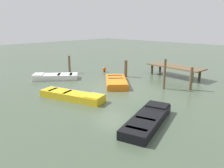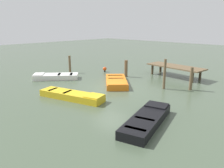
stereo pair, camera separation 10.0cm
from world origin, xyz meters
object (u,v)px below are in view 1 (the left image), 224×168
rowboat_orange (116,82)px  marker_buoy (104,69)px  dock_segment (175,67)px  rowboat_white (55,76)px  rowboat_yellow (72,95)px  mooring_piling_far_left (69,64)px  rowboat_black (148,119)px  mooring_piling_near_left (191,79)px  mooring_piling_mid_left (164,74)px  mooring_piling_center (126,68)px

rowboat_orange → marker_buoy: size_ratio=7.57×
dock_segment → rowboat_white: (-6.76, -7.46, -0.62)m
rowboat_white → marker_buoy: size_ratio=7.28×
rowboat_orange → dock_segment: bearing=112.9°
dock_segment → rowboat_yellow: 9.71m
rowboat_yellow → mooring_piling_far_left: bearing=128.7°
rowboat_black → mooring_piling_near_left: size_ratio=2.56×
mooring_piling_mid_left → marker_buoy: (-7.02, 1.08, -0.77)m
dock_segment → mooring_piling_mid_left: mooring_piling_mid_left is taller
rowboat_yellow → rowboat_black: 5.32m
mooring_piling_far_left → mooring_piling_center: bearing=25.6°
mooring_piling_center → marker_buoy: 2.75m
rowboat_white → mooring_piling_mid_left: mooring_piling_mid_left is taller
mooring_piling_center → dock_segment: bearing=42.5°
rowboat_white → mooring_piling_near_left: mooring_piling_near_left is taller
rowboat_white → mooring_piling_near_left: (9.44, 4.67, 0.58)m
rowboat_orange → mooring_piling_center: size_ratio=2.54×
rowboat_orange → rowboat_black: (5.63, -4.05, -0.00)m
mooring_piling_near_left → rowboat_orange: bearing=-152.3°
rowboat_white → marker_buoy: bearing=-150.1°
mooring_piling_center → marker_buoy: size_ratio=2.98×
dock_segment → mooring_piling_near_left: size_ratio=3.17×
mooring_piling_near_left → mooring_piling_far_left: bearing=-167.4°
rowboat_yellow → dock_segment: bearing=63.7°
rowboat_white → dock_segment: bearing=179.2°
rowboat_black → mooring_piling_near_left: (-0.95, 6.51, 0.58)m
mooring_piling_far_left → mooring_piling_near_left: 10.89m
mooring_piling_far_left → mooring_piling_mid_left: 9.27m
rowboat_yellow → mooring_piling_mid_left: (2.90, 5.73, 0.84)m
rowboat_black → mooring_piling_far_left: mooring_piling_far_left is taller
rowboat_white → mooring_piling_far_left: (-1.19, 2.30, 0.57)m
dock_segment → rowboat_white: bearing=-126.9°
rowboat_orange → rowboat_white: same height
rowboat_orange → rowboat_white: (-4.76, -2.21, 0.00)m
mooring_piling_far_left → mooring_piling_near_left: bearing=12.6°
mooring_piling_center → mooring_piling_mid_left: 4.43m
rowboat_yellow → rowboat_white: size_ratio=1.23×
rowboat_orange → mooring_piling_far_left: (-5.95, 0.09, 0.57)m
dock_segment → rowboat_black: bearing=-63.4°
rowboat_black → mooring_piling_mid_left: mooring_piling_mid_left is taller
rowboat_yellow → rowboat_white: (-5.08, 2.08, 0.00)m
rowboat_yellow → mooring_piling_far_left: mooring_piling_far_left is taller
mooring_piling_far_left → marker_buoy: mooring_piling_far_left is taller
mooring_piling_mid_left → rowboat_yellow: bearing=-116.9°
mooring_piling_center → mooring_piling_near_left: mooring_piling_near_left is taller
rowboat_yellow → rowboat_orange: same height
mooring_piling_mid_left → marker_buoy: size_ratio=4.38×
rowboat_black → mooring_piling_center: (-6.72, 6.47, 0.50)m
dock_segment → mooring_piling_far_left: (-7.95, -5.16, -0.04)m
dock_segment → rowboat_black: size_ratio=1.24×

